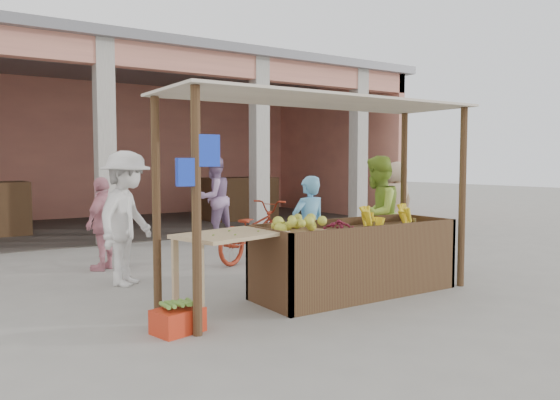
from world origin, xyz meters
TOP-DOWN VIEW (x-y plane):
  - ground at (0.00, 0.00)m, footprint 60.00×60.00m
  - market_building at (0.05, 8.93)m, footprint 14.40×6.40m
  - fruit_stall at (0.50, 0.00)m, footprint 2.60×0.95m
  - stall_awning at (-0.01, 0.06)m, footprint 4.09×1.35m
  - banana_heap at (1.01, -0.03)m, footprint 1.20×0.66m
  - melon_tray at (-0.43, -0.02)m, footprint 0.69×0.60m
  - berry_heap at (0.25, 0.02)m, footprint 0.46×0.38m
  - side_table at (-1.26, -0.01)m, footprint 1.25×0.98m
  - papaya_pile at (-1.26, -0.01)m, footprint 0.70×0.40m
  - red_crate at (-1.97, -0.27)m, footprint 0.52×0.43m
  - plantain_bundle at (-1.97, -0.27)m, footprint 0.34×0.24m
  - produce_sacks at (2.59, 5.21)m, footprint 0.76×0.47m
  - vendor_blue at (0.39, 0.83)m, footprint 0.59×0.44m
  - vendor_green at (1.55, 0.73)m, footprint 1.01×0.83m
  - motorcycle at (0.60, 2.69)m, footprint 1.44×2.06m
  - shopper_a at (-1.73, 2.03)m, footprint 1.32×1.31m
  - shopper_b at (-1.72, 3.24)m, footprint 0.97×0.95m
  - shopper_c at (4.18, 2.95)m, footprint 0.92×0.63m
  - shopper_f at (1.21, 5.39)m, footprint 1.04×0.76m

SIDE VIEW (x-z plane):
  - ground at x=0.00m, z-range 0.00..0.00m
  - red_crate at x=-1.97m, z-range 0.00..0.24m
  - plantain_bundle at x=-1.97m, z-range 0.24..0.30m
  - produce_sacks at x=2.59m, z-range 0.00..0.58m
  - fruit_stall at x=0.50m, z-range 0.00..0.80m
  - motorcycle at x=0.60m, z-range 0.00..1.02m
  - side_table at x=-1.26m, z-range 0.30..1.19m
  - shopper_b at x=-1.72m, z-range 0.00..1.51m
  - vendor_blue at x=0.39m, z-range 0.00..1.55m
  - berry_heap at x=0.25m, z-range 0.80..0.95m
  - melon_tray at x=-0.43m, z-range 0.79..0.98m
  - banana_heap at x=1.01m, z-range 0.80..1.02m
  - vendor_green at x=1.55m, z-range 0.00..1.83m
  - shopper_c at x=4.18m, z-range 0.00..1.83m
  - shopper_f at x=1.21m, z-range 0.00..1.92m
  - shopper_a at x=-1.73m, z-range 0.00..1.93m
  - papaya_pile at x=-1.26m, z-range 0.89..1.09m
  - stall_awning at x=-0.01m, z-range 0.78..3.17m
  - market_building at x=0.05m, z-range 0.60..4.80m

